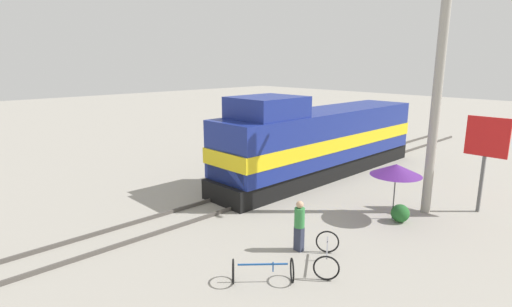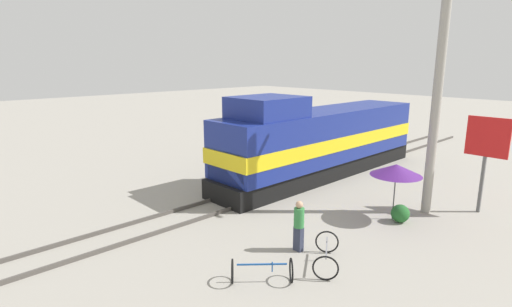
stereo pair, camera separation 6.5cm
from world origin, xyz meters
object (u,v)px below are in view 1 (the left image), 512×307
(locomotive, at_px, (318,141))
(vendor_umbrella, at_px, (396,170))
(bicycle, at_px, (327,254))
(bicycle_spare, at_px, (263,271))
(person_bystander, at_px, (299,224))
(utility_pole, at_px, (438,87))
(billboard_sign, at_px, (486,144))

(locomotive, relative_size, vendor_umbrella, 6.36)
(locomotive, relative_size, bicycle, 7.57)
(bicycle, relative_size, bicycle_spare, 1.08)
(vendor_umbrella, relative_size, person_bystander, 1.30)
(utility_pole, height_order, bicycle_spare, utility_pole)
(person_bystander, relative_size, bicycle, 0.91)
(locomotive, xyz_separation_m, billboard_sign, (7.92, 0.65, 0.96))
(vendor_umbrella, height_order, billboard_sign, billboard_sign)
(locomotive, xyz_separation_m, bicycle_spare, (5.61, -9.67, -1.56))
(person_bystander, height_order, bicycle_spare, person_bystander)
(billboard_sign, xyz_separation_m, person_bystander, (-2.87, -8.08, -1.95))
(billboard_sign, bearing_deg, locomotive, -175.28)
(billboard_sign, bearing_deg, person_bystander, -109.56)
(utility_pole, relative_size, bicycle_spare, 5.80)
(locomotive, distance_m, utility_pole, 7.25)
(vendor_umbrella, height_order, bicycle_spare, vendor_umbrella)
(person_bystander, bearing_deg, bicycle, -6.84)
(locomotive, height_order, bicycle, locomotive)
(bicycle, bearing_deg, vendor_umbrella, -120.27)
(vendor_umbrella, xyz_separation_m, bicycle_spare, (-0.23, -7.01, -1.66))
(utility_pole, bearing_deg, locomotive, 171.41)
(locomotive, bearing_deg, utility_pole, -8.59)
(locomotive, relative_size, bicycle_spare, 8.17)
(billboard_sign, xyz_separation_m, bicycle, (-1.63, -8.23, -2.49))
(billboard_sign, relative_size, bicycle, 2.10)
(vendor_umbrella, xyz_separation_m, billboard_sign, (2.07, 3.31, 0.86))
(locomotive, distance_m, vendor_umbrella, 6.42)
(utility_pole, xyz_separation_m, person_bystander, (-1.38, -6.46, -4.20))
(locomotive, bearing_deg, person_bystander, -55.82)
(billboard_sign, bearing_deg, vendor_umbrella, -122.01)
(billboard_sign, height_order, person_bystander, billboard_sign)
(locomotive, height_order, person_bystander, locomotive)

